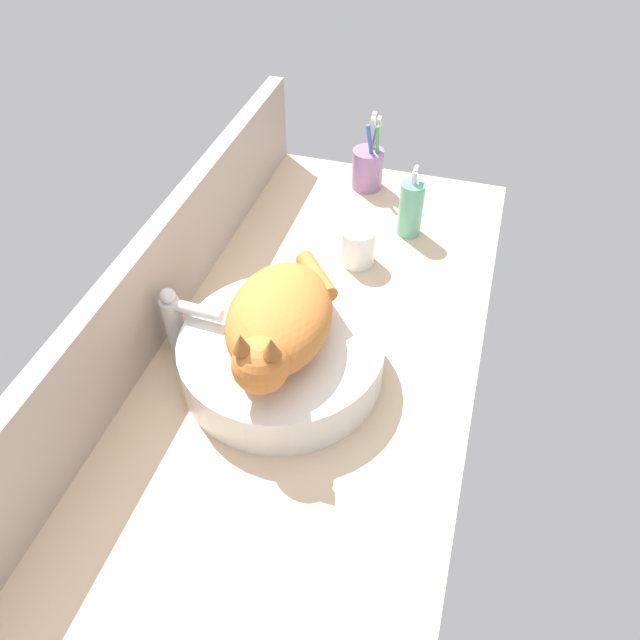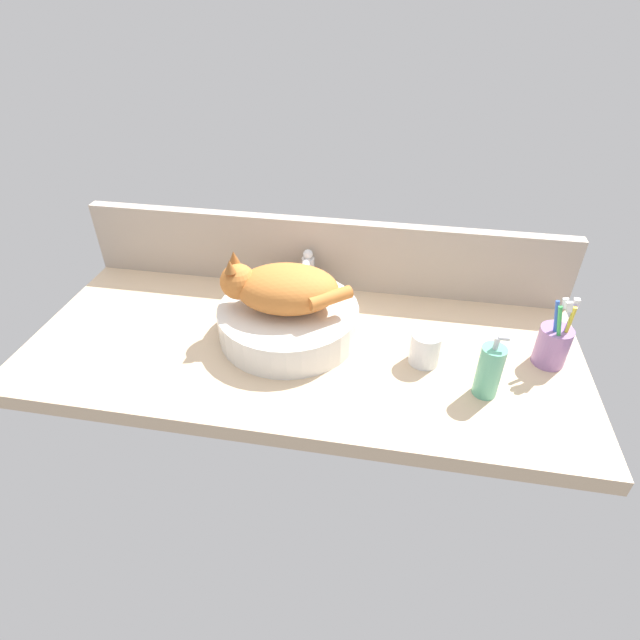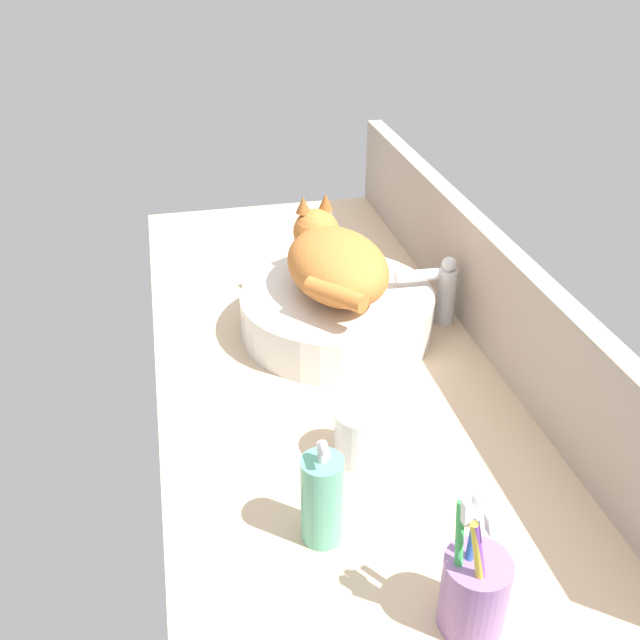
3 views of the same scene
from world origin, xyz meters
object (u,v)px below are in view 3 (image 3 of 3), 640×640
(toothbrush_cup, at_px, (474,590))
(cat, at_px, (334,261))
(water_glass, at_px, (360,437))
(soap_dispenser, at_px, (322,499))
(sink_basin, at_px, (337,312))
(faucet, at_px, (441,288))

(toothbrush_cup, bearing_deg, cat, 179.99)
(cat, height_order, water_glass, cat)
(cat, xyz_separation_m, soap_dispenser, (0.49, -0.13, -0.08))
(sink_basin, height_order, cat, cat)
(soap_dispenser, relative_size, toothbrush_cup, 0.85)
(cat, height_order, faucet, cat)
(cat, distance_m, toothbrush_cup, 0.65)
(faucet, xyz_separation_m, water_glass, (0.33, -0.25, -0.04))
(soap_dispenser, xyz_separation_m, toothbrush_cup, (0.16, 0.13, -0.01))
(faucet, distance_m, soap_dispenser, 0.57)
(soap_dispenser, bearing_deg, water_glass, 147.31)
(faucet, height_order, toothbrush_cup, toothbrush_cup)
(cat, xyz_separation_m, toothbrush_cup, (0.65, -0.00, -0.09))
(toothbrush_cup, relative_size, water_glass, 2.29)
(sink_basin, height_order, water_glass, same)
(sink_basin, relative_size, soap_dispenser, 2.22)
(toothbrush_cup, distance_m, water_glass, 0.30)
(sink_basin, xyz_separation_m, water_glass, (0.34, -0.05, -0.01))
(sink_basin, height_order, toothbrush_cup, toothbrush_cup)
(sink_basin, distance_m, cat, 0.10)
(sink_basin, distance_m, toothbrush_cup, 0.63)
(sink_basin, xyz_separation_m, faucet, (0.01, 0.20, 0.03))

